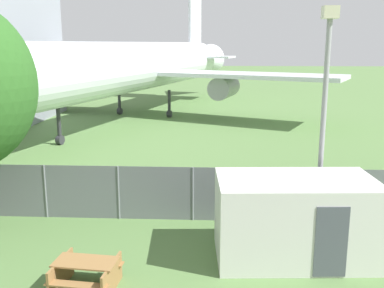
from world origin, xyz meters
name	(u,v)px	position (x,y,z in m)	size (l,w,h in m)	color
perimeter_fence	(193,194)	(0.00, 11.32, 0.94)	(56.07, 0.07, 1.88)	slate
airplane	(137,67)	(-5.55, 32.76, 4.09)	(31.60, 39.10, 11.77)	white
portable_cabin	(295,219)	(2.98, 8.75, 1.15)	(4.47, 2.66, 2.31)	silver
picnic_bench_near_cabin	(86,272)	(-2.38, 6.73, 0.47)	(1.65, 1.55, 0.76)	olive
light_mast	(325,98)	(4.01, 10.52, 4.33)	(0.44, 0.44, 6.98)	#99999E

